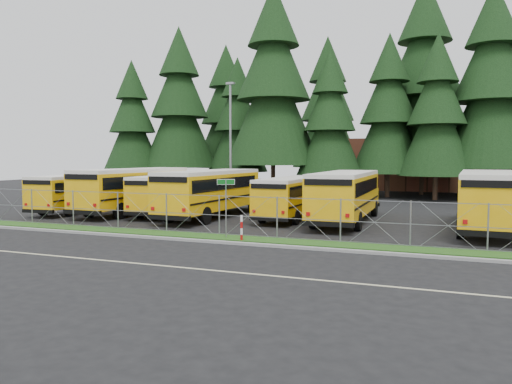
% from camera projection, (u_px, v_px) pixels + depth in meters
% --- Properties ---
extents(ground, '(120.00, 120.00, 0.00)m').
position_uv_depth(ground, '(246.00, 233.00, 25.11)').
color(ground, black).
rests_on(ground, ground).
extents(curb, '(50.00, 0.25, 0.12)m').
position_uv_depth(curb, '(219.00, 242.00, 22.22)').
color(curb, gray).
rests_on(curb, ground).
extents(grass_verge, '(50.00, 1.40, 0.06)m').
position_uv_depth(grass_verge, '(232.00, 238.00, 23.52)').
color(grass_verge, '#214814').
rests_on(grass_verge, ground).
extents(road_lane_line, '(50.00, 0.12, 0.01)m').
position_uv_depth(road_lane_line, '(160.00, 265.00, 17.67)').
color(road_lane_line, beige).
rests_on(road_lane_line, ground).
extents(chainlink_fence, '(44.00, 0.10, 2.00)m').
position_uv_depth(chainlink_fence, '(238.00, 216.00, 24.11)').
color(chainlink_fence, gray).
rests_on(chainlink_fence, ground).
extents(brick_building, '(22.00, 10.00, 6.00)m').
position_uv_depth(brick_building, '(419.00, 164.00, 59.88)').
color(brick_building, brown).
rests_on(brick_building, ground).
extents(bus_0, '(3.01, 10.10, 2.61)m').
position_uv_depth(bus_0, '(84.00, 193.00, 35.18)').
color(bus_0, '#ECA807').
rests_on(bus_0, ground).
extents(bus_1, '(3.08, 11.75, 3.06)m').
position_uv_depth(bus_1, '(137.00, 191.00, 34.35)').
color(bus_1, '#ECA807').
rests_on(bus_1, ground).
extents(bus_2, '(3.21, 10.26, 2.65)m').
position_uv_depth(bus_2, '(175.00, 194.00, 33.80)').
color(bus_2, '#ECA807').
rests_on(bus_2, ground).
extents(bus_3, '(2.93, 11.54, 3.01)m').
position_uv_depth(bus_3, '(213.00, 194.00, 31.77)').
color(bus_3, '#ECA807').
rests_on(bus_3, ground).
extents(bus_5, '(2.42, 9.87, 2.58)m').
position_uv_depth(bus_5, '(294.00, 198.00, 31.23)').
color(bus_5, '#ECA807').
rests_on(bus_5, ground).
extents(bus_6, '(2.91, 11.44, 2.99)m').
position_uv_depth(bus_6, '(346.00, 197.00, 29.27)').
color(bus_6, '#ECA807').
rests_on(bus_6, ground).
extents(bus_east, '(3.23, 11.88, 3.09)m').
position_uv_depth(bus_east, '(488.00, 201.00, 25.98)').
color(bus_east, '#ECA807').
rests_on(bus_east, ground).
extents(street_sign, '(0.77, 0.51, 2.81)m').
position_uv_depth(street_sign, '(226.00, 196.00, 23.45)').
color(street_sign, gray).
rests_on(street_sign, ground).
extents(striped_bollard, '(0.11, 0.11, 1.20)m').
position_uv_depth(striped_bollard, '(242.00, 228.00, 22.76)').
color(striped_bollard, '#B20C0C').
rests_on(striped_bollard, ground).
extents(light_standard, '(0.70, 0.35, 10.14)m').
position_uv_depth(light_standard, '(231.00, 138.00, 42.30)').
color(light_standard, gray).
rests_on(light_standard, ground).
extents(conifer_0, '(6.60, 6.60, 14.60)m').
position_uv_depth(conifer_0, '(132.00, 126.00, 55.53)').
color(conifer_0, black).
rests_on(conifer_0, ground).
extents(conifer_1, '(8.32, 8.32, 18.39)m').
position_uv_depth(conifer_1, '(180.00, 109.00, 55.93)').
color(conifer_1, black).
rests_on(conifer_1, ground).
extents(conifer_2, '(6.77, 6.77, 14.98)m').
position_uv_depth(conifer_2, '(238.00, 125.00, 55.84)').
color(conifer_2, black).
rests_on(conifer_2, ground).
extents(conifer_3, '(9.48, 9.48, 20.96)m').
position_uv_depth(conifer_3, '(273.00, 90.00, 49.31)').
color(conifer_3, black).
rests_on(conifer_3, ground).
extents(conifer_4, '(6.33, 6.33, 14.01)m').
position_uv_depth(conifer_4, '(330.00, 124.00, 47.22)').
color(conifer_4, black).
rests_on(conifer_4, ground).
extents(conifer_5, '(7.05, 7.05, 15.59)m').
position_uv_depth(conifer_5, '(389.00, 116.00, 47.49)').
color(conifer_5, black).
rests_on(conifer_5, ground).
extents(conifer_6, '(6.71, 6.71, 14.83)m').
position_uv_depth(conifer_6, '(437.00, 117.00, 44.27)').
color(conifer_6, black).
rests_on(conifer_6, ground).
extents(conifer_7, '(8.78, 8.78, 19.41)m').
position_uv_depth(conifer_7, '(492.00, 91.00, 44.32)').
color(conifer_7, black).
rests_on(conifer_7, ground).
extents(conifer_10, '(7.90, 7.90, 17.46)m').
position_uv_depth(conifer_10, '(226.00, 117.00, 60.76)').
color(conifer_10, black).
rests_on(conifer_10, ground).
extents(conifer_11, '(8.16, 8.16, 18.05)m').
position_uv_depth(conifer_11, '(327.00, 113.00, 59.03)').
color(conifer_11, black).
rests_on(conifer_11, ground).
extents(conifer_12, '(9.89, 9.89, 21.88)m').
position_uv_depth(conifer_12, '(424.00, 87.00, 50.40)').
color(conifer_12, black).
rests_on(conifer_12, ground).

